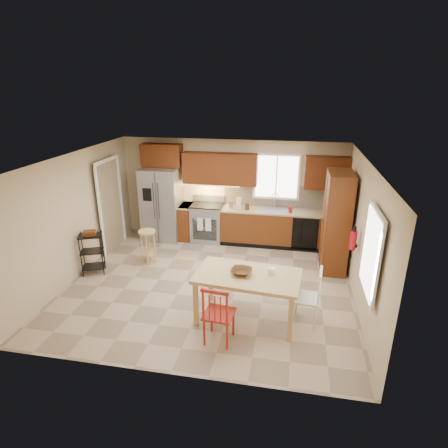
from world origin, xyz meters
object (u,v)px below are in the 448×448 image
bar_stool (148,247)px  utility_cart (92,253)px  range_stove (207,223)px  soap_bottle (291,208)px  dining_table (247,297)px  fire_extinguisher (353,240)px  table_jar (271,272)px  chair_white (306,297)px  chair_red (219,313)px  pantry (336,222)px  table_bowl (241,274)px  refrigerator (162,204)px

bar_stool → utility_cart: 1.16m
range_stove → soap_bottle: bearing=-2.4°
range_stove → dining_table: size_ratio=0.54×
fire_extinguisher → table_jar: fire_extinguisher is taller
soap_bottle → chair_white: 3.11m
table_jar → utility_cart: (-3.74, 0.92, -0.42)m
range_stove → chair_red: (1.07, -3.84, 0.04)m
table_jar → soap_bottle: bearing=85.4°
pantry → fire_extinguisher: (0.20, -1.05, 0.05)m
fire_extinguisher → dining_table: 2.22m
pantry → dining_table: (-1.56, -2.20, -0.64)m
pantry → dining_table: bearing=-125.3°
table_bowl → table_jar: bearing=12.5°
pantry → chair_white: 2.31m
soap_bottle → pantry: size_ratio=0.09×
fire_extinguisher → bar_stool: (-4.18, 0.54, -0.72)m
chair_white → pantry: bearing=-10.3°
chair_white → fire_extinguisher: bearing=-30.8°
chair_white → table_jar: size_ratio=6.35×
refrigerator → table_jar: refrigerator is taller
chair_red → fire_extinguisher: bearing=46.1°
refrigerator → fire_extinguisher: bearing=-24.5°
table_jar → bar_stool: size_ratio=0.21×
dining_table → soap_bottle: bearing=84.5°
bar_stool → table_bowl: bearing=-49.2°
soap_bottle → table_jar: bearing=-94.6°
pantry → chair_red: 3.48m
refrigerator → chair_white: 4.69m
table_jar → fire_extinguisher: bearing=36.9°
table_bowl → chair_red: bearing=-110.6°
chair_red → table_jar: chair_red is taller
dining_table → table_bowl: 0.44m
range_stove → chair_white: bearing=-53.0°
utility_cart → dining_table: bearing=-39.4°
soap_bottle → pantry: 1.31m
chair_white → utility_cart: (-4.32, 0.98, -0.05)m
range_stove → dining_table: 3.49m
chair_white → range_stove: bearing=42.7°
refrigerator → fire_extinguisher: 4.76m
refrigerator → pantry: 4.23m
chair_red → utility_cart: chair_red is taller
dining_table → chair_red: bearing=-112.7°
soap_bottle → table_bowl: 3.19m
utility_cart → bar_stool: bearing=12.6°
table_jar → chair_white: bearing=-5.5°
fire_extinguisher → chair_red: fire_extinguisher is taller
refrigerator → table_bowl: 3.98m
soap_bottle → chair_red: size_ratio=0.19×
refrigerator → dining_table: 4.08m
utility_cart → table_jar: bearing=-36.2°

